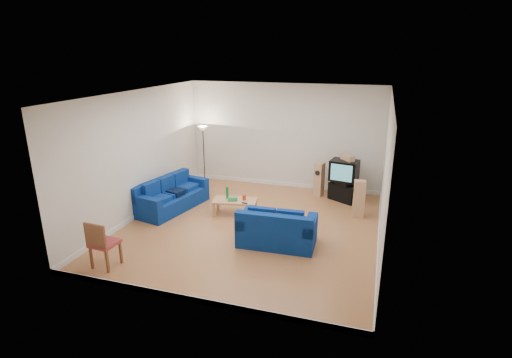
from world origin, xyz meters
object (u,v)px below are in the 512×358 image
(sofa_three_seat, at_px, (171,198))
(sofa_loveseat, at_px, (277,231))
(television, at_px, (344,170))
(coffee_table, at_px, (235,202))
(tv_stand, at_px, (344,192))

(sofa_three_seat, distance_m, sofa_loveseat, 3.51)
(sofa_three_seat, distance_m, television, 4.88)
(coffee_table, xyz_separation_m, television, (2.58, 1.91, 0.54))
(tv_stand, height_order, television, television)
(sofa_loveseat, xyz_separation_m, tv_stand, (1.15, 3.24, -0.07))
(sofa_loveseat, height_order, television, television)
(sofa_loveseat, distance_m, coffee_table, 1.98)
(sofa_three_seat, bearing_deg, coffee_table, 105.43)
(sofa_loveseat, distance_m, television, 3.47)
(sofa_three_seat, xyz_separation_m, coffee_table, (1.82, 0.11, 0.05))
(sofa_three_seat, bearing_deg, television, 126.61)
(sofa_three_seat, bearing_deg, sofa_loveseat, 81.70)
(tv_stand, bearing_deg, sofa_three_seat, -125.68)
(coffee_table, distance_m, tv_stand, 3.24)
(television, bearing_deg, sofa_loveseat, -98.47)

